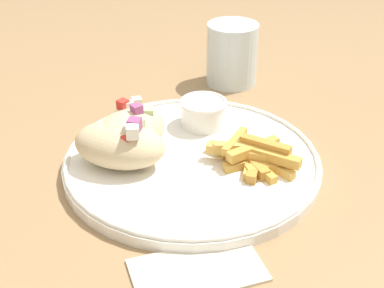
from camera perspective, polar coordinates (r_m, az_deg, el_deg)
The scene contains 8 objects.
table at distance 0.72m, azimuth 1.62°, elevation -5.21°, with size 1.59×1.59×0.74m.
napkin at distance 0.53m, azimuth 0.59°, elevation -13.31°, with size 0.13×0.08×0.00m.
plate at distance 0.67m, azimuth -0.00°, elevation -1.79°, with size 0.32×0.32×0.02m.
pita_sandwich_near at distance 0.64m, azimuth -7.69°, elevation -0.05°, with size 0.13×0.12×0.06m.
pita_sandwich_far at distance 0.66m, azimuth -6.73°, elevation 1.16°, with size 0.13×0.13×0.07m.
fries_pile at distance 0.65m, azimuth 6.41°, elevation -1.33°, with size 0.10×0.10×0.03m.
sauce_ramekin at distance 0.73m, azimuth 1.21°, elevation 3.51°, with size 0.06×0.06×0.04m.
water_glass at distance 0.88m, azimuth 4.27°, elevation 9.27°, with size 0.08×0.08×0.10m.
Camera 1 is at (-0.14, -0.56, 1.11)m, focal length 50.00 mm.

